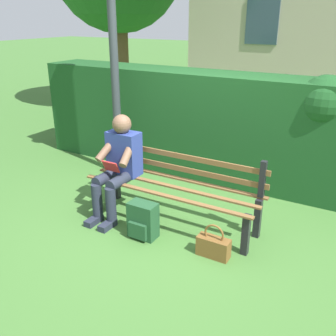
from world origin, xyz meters
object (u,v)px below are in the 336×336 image
object	(u,v)px
person_seated	(118,163)
lamp_post	(112,27)
handbag	(213,246)
park_bench	(176,186)
backpack	(143,221)

from	to	relation	value
person_seated	lamp_post	world-z (taller)	lamp_post
handbag	person_seated	bearing A→B (deg)	-11.72
park_bench	person_seated	world-z (taller)	person_seated
person_seated	lamp_post	distance (m)	1.91
handbag	lamp_post	bearing A→B (deg)	-31.15
backpack	lamp_post	distance (m)	2.64
park_bench	handbag	bearing A→B (deg)	146.18
person_seated	handbag	distance (m)	1.47
handbag	lamp_post	size ratio (longest dim) A/B	0.11
backpack	person_seated	bearing A→B (deg)	-30.75
park_bench	handbag	world-z (taller)	park_bench
person_seated	backpack	world-z (taller)	person_seated
backpack	lamp_post	bearing A→B (deg)	-45.36
park_bench	handbag	distance (m)	0.88
backpack	handbag	xyz separation A→B (m)	(-0.80, -0.04, -0.08)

